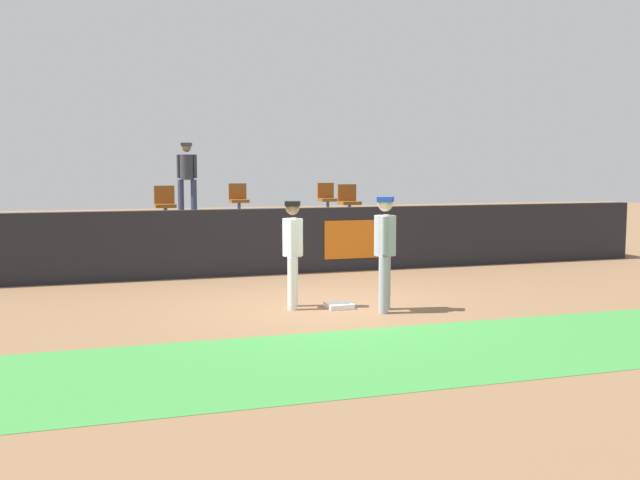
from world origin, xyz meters
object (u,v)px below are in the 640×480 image
object	(u,v)px
first_base	(339,305)
player_runner_visitor	(385,245)
seat_front_right	(348,200)
spectator_hooded	(187,173)
seat_back_right	(327,197)
seat_front_left	(165,202)
seat_back_center	(238,198)
player_fielder_home	(293,247)

from	to	relation	value
first_base	player_runner_visitor	world-z (taller)	player_runner_visitor
seat_front_right	spectator_hooded	distance (m)	4.47
seat_back_right	seat_front_left	size ratio (longest dim) A/B	1.00
first_base	spectator_hooded	bearing A→B (deg)	99.34
player_runner_visitor	seat_front_left	xyz separation A→B (m)	(-2.78, 5.87, 0.44)
seat_front_right	seat_back_right	distance (m)	1.80
player_runner_visitor	seat_front_right	xyz separation A→B (m)	(1.53, 5.87, 0.44)
seat_back_right	seat_front_left	xyz separation A→B (m)	(-4.36, -1.80, 0.00)
first_base	seat_front_left	xyz separation A→B (m)	(-2.19, 5.40, 1.44)
player_runner_visitor	seat_back_center	bearing A→B (deg)	-145.08
player_fielder_home	spectator_hooded	size ratio (longest dim) A/B	0.91
first_base	seat_back_center	world-z (taller)	seat_back_center
seat_front_right	seat_front_left	xyz separation A→B (m)	(-4.31, -0.00, -0.00)
seat_front_right	spectator_hooded	size ratio (longest dim) A/B	0.45
seat_front_left	player_runner_visitor	bearing A→B (deg)	-64.71
seat_back_right	first_base	bearing A→B (deg)	-106.78
player_runner_visitor	spectator_hooded	bearing A→B (deg)	-138.22
seat_back_center	spectator_hooded	distance (m)	1.62
player_fielder_home	seat_front_left	size ratio (longest dim) A/B	2.04
seat_front_right	spectator_hooded	xyz separation A→B (m)	(-3.46, 2.76, 0.62)
seat_front_right	player_runner_visitor	bearing A→B (deg)	-104.60
player_fielder_home	seat_front_right	bearing A→B (deg)	171.78
seat_back_center	seat_back_right	distance (m)	2.36
seat_back_center	seat_back_right	world-z (taller)	same
player_runner_visitor	spectator_hooded	size ratio (longest dim) A/B	0.96
seat_back_right	spectator_hooded	world-z (taller)	spectator_hooded
first_base	player_fielder_home	bearing A→B (deg)	161.33
seat_back_center	spectator_hooded	bearing A→B (deg)	140.44
player_runner_visitor	first_base	bearing A→B (deg)	-99.30
seat_back_center	player_fielder_home	bearing A→B (deg)	-94.19
seat_back_center	spectator_hooded	world-z (taller)	spectator_hooded
player_fielder_home	seat_back_center	distance (m)	7.01
player_runner_visitor	seat_back_right	world-z (taller)	seat_back_right
player_runner_visitor	spectator_hooded	xyz separation A→B (m)	(-1.93, 8.63, 1.06)
player_runner_visitor	player_fielder_home	bearing A→B (deg)	-89.55
first_base	seat_back_center	distance (m)	7.35
seat_front_left	spectator_hooded	world-z (taller)	spectator_hooded
player_fielder_home	spectator_hooded	distance (m)	8.03
first_base	seat_back_right	bearing A→B (deg)	73.22
seat_back_right	spectator_hooded	distance (m)	3.69
first_base	seat_back_center	xyz separation A→B (m)	(-0.18, 7.20, 1.44)
first_base	seat_back_center	size ratio (longest dim) A/B	0.48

